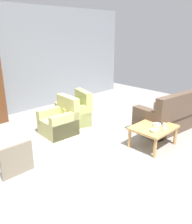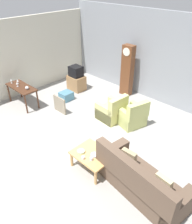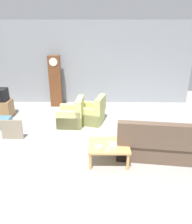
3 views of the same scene
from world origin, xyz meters
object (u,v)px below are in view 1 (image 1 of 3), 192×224
(armchair_olive_far, at_px, (75,114))
(coffee_table_wood, at_px, (153,129))
(framed_picture_leaning, at_px, (17,160))
(cup_blue_rimmed, at_px, (165,125))
(bowl_shallow_green, at_px, (154,131))
(couch_floral, at_px, (173,115))
(bowl_white_stacked, at_px, (157,125))
(armchair_olive_near, at_px, (60,122))
(cup_white_porcelain, at_px, (165,129))

(armchair_olive_far, bearing_deg, coffee_table_wood, -78.77)
(armchair_olive_far, relative_size, coffee_table_wood, 1.01)
(framed_picture_leaning, distance_m, cup_blue_rimmed, 3.11)
(coffee_table_wood, relative_size, bowl_shallow_green, 5.00)
(couch_floral, height_order, bowl_white_stacked, couch_floral)
(cup_blue_rimmed, bearing_deg, armchair_olive_near, 119.58)
(bowl_shallow_green, bearing_deg, armchair_olive_far, 94.86)
(coffee_table_wood, height_order, bowl_white_stacked, bowl_white_stacked)
(coffee_table_wood, distance_m, cup_blue_rimmed, 0.26)
(armchair_olive_near, relative_size, cup_white_porcelain, 11.46)
(cup_white_porcelain, distance_m, cup_blue_rimmed, 0.20)
(coffee_table_wood, height_order, cup_white_porcelain, cup_white_porcelain)
(bowl_white_stacked, relative_size, bowl_shallow_green, 0.90)
(armchair_olive_near, xyz_separation_m, cup_blue_rimmed, (1.24, -2.18, 0.20))
(cup_blue_rimmed, distance_m, bowl_white_stacked, 0.17)
(armchair_olive_near, distance_m, cup_white_porcelain, 2.53)
(framed_picture_leaning, height_order, bowl_shallow_green, framed_picture_leaning)
(armchair_olive_near, bearing_deg, cup_blue_rimmed, -60.42)
(cup_white_porcelain, bearing_deg, armchair_olive_far, 99.40)
(bowl_shallow_green, bearing_deg, cup_blue_rimmed, -2.35)
(framed_picture_leaning, xyz_separation_m, cup_blue_rimmed, (2.84, -1.25, 0.21))
(cup_blue_rimmed, bearing_deg, bowl_white_stacked, 109.66)
(armchair_olive_far, height_order, coffee_table_wood, armchair_olive_far)
(cup_white_porcelain, bearing_deg, armchair_olive_near, 115.04)
(framed_picture_leaning, bearing_deg, armchair_olive_far, 26.78)
(cup_white_porcelain, xyz_separation_m, cup_blue_rimmed, (0.17, 0.11, 0.00))
(framed_picture_leaning, xyz_separation_m, cup_white_porcelain, (2.67, -1.36, 0.21))
(framed_picture_leaning, relative_size, cup_blue_rimmed, 6.67)
(bowl_white_stacked, bearing_deg, cup_white_porcelain, -113.20)
(couch_floral, relative_size, armchair_olive_near, 2.38)
(cup_white_porcelain, relative_size, cup_blue_rimmed, 0.89)
(cup_blue_rimmed, bearing_deg, bowl_shallow_green, 177.65)
(armchair_olive_near, distance_m, bowl_white_stacked, 2.35)
(coffee_table_wood, xyz_separation_m, framed_picture_leaning, (-2.69, 1.07, -0.10))
(coffee_table_wood, relative_size, bowl_white_stacked, 5.57)
(couch_floral, xyz_separation_m, armchair_olive_near, (-2.36, 1.81, -0.05))
(cup_white_porcelain, xyz_separation_m, bowl_shallow_green, (-0.21, 0.12, -0.01))
(armchair_olive_far, bearing_deg, bowl_shallow_green, -85.14)
(armchair_olive_far, height_order, bowl_shallow_green, armchair_olive_far)
(armchair_olive_near, xyz_separation_m, bowl_white_stacked, (1.18, -2.03, 0.18))
(coffee_table_wood, relative_size, cup_white_porcelain, 11.95)
(framed_picture_leaning, relative_size, bowl_shallow_green, 3.12)
(framed_picture_leaning, height_order, cup_white_porcelain, framed_picture_leaning)
(cup_white_porcelain, bearing_deg, cup_blue_rimmed, 32.69)
(coffee_table_wood, bearing_deg, cup_blue_rimmed, -51.55)
(couch_floral, xyz_separation_m, bowl_shallow_green, (-1.51, -0.36, 0.14))
(framed_picture_leaning, xyz_separation_m, bowl_white_stacked, (2.78, -1.10, 0.19))
(armchair_olive_near, xyz_separation_m, framed_picture_leaning, (-1.60, -0.93, -0.01))
(couch_floral, distance_m, cup_blue_rimmed, 1.20)
(cup_blue_rimmed, xyz_separation_m, bowl_shallow_green, (-0.38, 0.02, -0.02))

